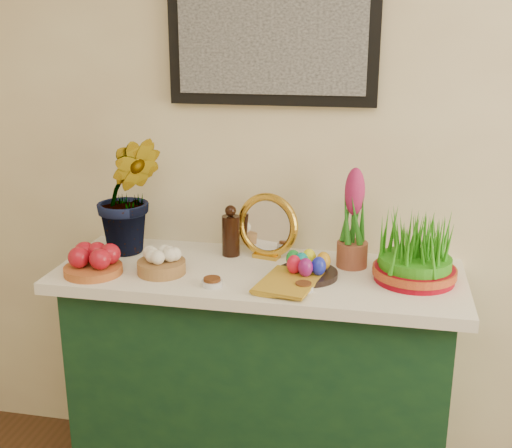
{
  "coord_description": "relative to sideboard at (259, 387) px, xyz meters",
  "views": [
    {
      "loc": [
        0.07,
        -0.04,
        1.69
      ],
      "look_at": [
        -0.34,
        1.95,
        1.07
      ],
      "focal_mm": 45.0,
      "sensor_mm": 36.0,
      "label": 1
    }
  ],
  "objects": [
    {
      "name": "garlic_basket",
      "position": [
        -0.32,
        -0.1,
        0.5
      ],
      "size": [
        0.2,
        0.2,
        0.09
      ],
      "color": "olive",
      "rests_on": "tablecloth"
    },
    {
      "name": "apple_bowl",
      "position": [
        -0.55,
        -0.15,
        0.51
      ],
      "size": [
        0.26,
        0.26,
        0.1
      ],
      "color": "#AE5928",
      "rests_on": "tablecloth"
    },
    {
      "name": "tablecloth",
      "position": [
        -0.0,
        0.0,
        0.45
      ],
      "size": [
        1.4,
        0.55,
        0.04
      ],
      "primitive_type": "cube",
      "color": "white",
      "rests_on": "sideboard"
    },
    {
      "name": "spice_dish_right",
      "position": [
        0.18,
        -0.16,
        0.48
      ],
      "size": [
        0.06,
        0.06,
        0.03
      ],
      "color": "silver",
      "rests_on": "tablecloth"
    },
    {
      "name": "sideboard",
      "position": [
        0.0,
        0.0,
        0.0
      ],
      "size": [
        1.3,
        0.45,
        0.85
      ],
      "primitive_type": "cube",
      "color": "#163E1E",
      "rests_on": "ground"
    },
    {
      "name": "mirror",
      "position": [
        0.0,
        0.14,
        0.58
      ],
      "size": [
        0.24,
        0.11,
        0.24
      ],
      "color": "gold",
      "rests_on": "tablecloth"
    },
    {
      "name": "wheatgrass_sabzeh",
      "position": [
        0.52,
        0.0,
        0.56
      ],
      "size": [
        0.27,
        0.27,
        0.22
      ],
      "color": "maroon",
      "rests_on": "tablecloth"
    },
    {
      "name": "spice_dish_left",
      "position": [
        -0.12,
        -0.18,
        0.48
      ],
      "size": [
        0.07,
        0.07,
        0.03
      ],
      "color": "silver",
      "rests_on": "tablecloth"
    },
    {
      "name": "vinegar_cruet",
      "position": [
        -0.13,
        0.13,
        0.55
      ],
      "size": [
        0.07,
        0.07,
        0.19
      ],
      "color": "black",
      "rests_on": "tablecloth"
    },
    {
      "name": "hyacinth_pink",
      "position": [
        0.31,
        0.1,
        0.62
      ],
      "size": [
        0.11,
        0.11,
        0.35
      ],
      "color": "brown",
      "rests_on": "tablecloth"
    },
    {
      "name": "book",
      "position": [
        0.04,
        -0.12,
        0.48
      ],
      "size": [
        0.2,
        0.26,
        0.03
      ],
      "primitive_type": "imported",
      "rotation": [
        0.0,
        0.0,
        -0.2
      ],
      "color": "#BD9022",
      "rests_on": "tablecloth"
    },
    {
      "name": "egg_plate",
      "position": [
        0.17,
        -0.04,
        0.5
      ],
      "size": [
        0.24,
        0.24,
        0.08
      ],
      "color": "black",
      "rests_on": "tablecloth"
    },
    {
      "name": "hyacinth_green",
      "position": [
        -0.5,
        0.09,
        0.75
      ],
      "size": [
        0.35,
        0.33,
        0.58
      ],
      "primitive_type": "imported",
      "rotation": [
        0.0,
        0.0,
        0.33
      ],
      "color": "#25721B",
      "rests_on": "tablecloth"
    }
  ]
}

